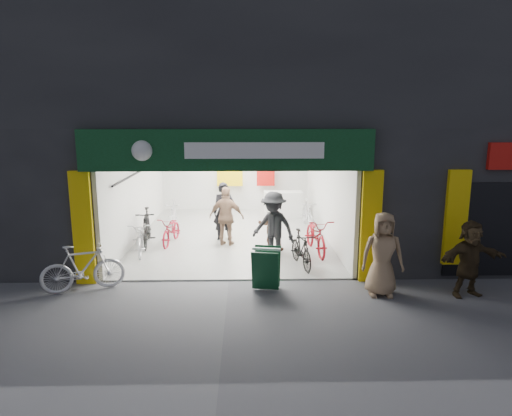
{
  "coord_description": "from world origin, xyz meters",
  "views": [
    {
      "loc": [
        0.4,
        -10.07,
        3.82
      ],
      "look_at": [
        0.67,
        1.5,
        1.42
      ],
      "focal_mm": 32.0,
      "sensor_mm": 36.0,
      "label": 1
    }
  ],
  "objects_px": {
    "bike_left_front": "(141,237)",
    "sandwich_board": "(266,267)",
    "bike_right_front": "(301,249)",
    "parked_bike": "(83,268)",
    "pedestrian_near": "(383,254)"
  },
  "relations": [
    {
      "from": "pedestrian_near",
      "to": "sandwich_board",
      "type": "xyz_separation_m",
      "value": [
        -2.45,
        0.39,
        -0.4
      ]
    },
    {
      "from": "parked_bike",
      "to": "bike_left_front",
      "type": "bearing_deg",
      "value": -32.84
    },
    {
      "from": "bike_left_front",
      "to": "sandwich_board",
      "type": "relative_size",
      "value": 1.94
    },
    {
      "from": "bike_right_front",
      "to": "pedestrian_near",
      "type": "relative_size",
      "value": 0.87
    },
    {
      "from": "bike_left_front",
      "to": "pedestrian_near",
      "type": "relative_size",
      "value": 0.98
    },
    {
      "from": "bike_left_front",
      "to": "sandwich_board",
      "type": "distance_m",
      "value": 4.31
    },
    {
      "from": "parked_bike",
      "to": "pedestrian_near",
      "type": "height_order",
      "value": "pedestrian_near"
    },
    {
      "from": "sandwich_board",
      "to": "bike_right_front",
      "type": "bearing_deg",
      "value": 66.78
    },
    {
      "from": "bike_right_front",
      "to": "pedestrian_near",
      "type": "height_order",
      "value": "pedestrian_near"
    },
    {
      "from": "bike_left_front",
      "to": "bike_right_front",
      "type": "relative_size",
      "value": 1.13
    },
    {
      "from": "bike_left_front",
      "to": "parked_bike",
      "type": "height_order",
      "value": "parked_bike"
    },
    {
      "from": "bike_left_front",
      "to": "sandwich_board",
      "type": "height_order",
      "value": "sandwich_board"
    },
    {
      "from": "bike_right_front",
      "to": "bike_left_front",
      "type": "bearing_deg",
      "value": 153.03
    },
    {
      "from": "parked_bike",
      "to": "sandwich_board",
      "type": "xyz_separation_m",
      "value": [
        4.0,
        0.02,
        -0.03
      ]
    },
    {
      "from": "bike_left_front",
      "to": "pedestrian_near",
      "type": "xyz_separation_m",
      "value": [
        5.8,
        -3.1,
        0.44
      ]
    }
  ]
}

